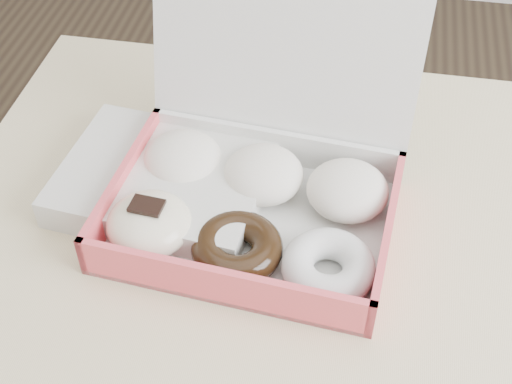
# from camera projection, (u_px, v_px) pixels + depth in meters

# --- Properties ---
(table) EXTENTS (1.20, 0.80, 0.75)m
(table) POSITION_uv_depth(u_px,v_px,m) (440.00, 332.00, 0.82)
(table) COLOR tan
(table) RESTS_ON ground
(donut_box) EXTENTS (0.34, 0.31, 0.23)m
(donut_box) POSITION_uv_depth(u_px,v_px,m) (252.00, 192.00, 0.82)
(donut_box) COLOR silver
(donut_box) RESTS_ON table
(newspapers) EXTENTS (0.26, 0.22, 0.04)m
(newspapers) POSITION_uv_depth(u_px,v_px,m) (164.00, 181.00, 0.86)
(newspapers) COLOR silver
(newspapers) RESTS_ON table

